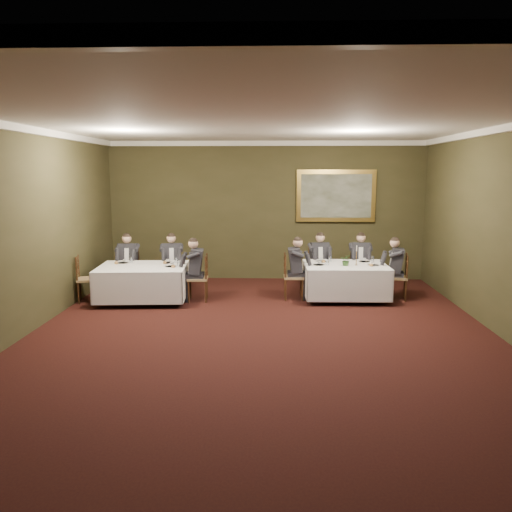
# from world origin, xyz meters

# --- Properties ---
(ground) EXTENTS (10.00, 10.00, 0.00)m
(ground) POSITION_xyz_m (0.00, 0.00, 0.00)
(ground) COLOR black
(ground) RESTS_ON ground
(ceiling) EXTENTS (8.00, 10.00, 0.10)m
(ceiling) POSITION_xyz_m (0.00, 0.00, 3.50)
(ceiling) COLOR silver
(ceiling) RESTS_ON back_wall
(back_wall) EXTENTS (8.00, 0.10, 3.50)m
(back_wall) POSITION_xyz_m (0.00, 5.00, 1.75)
(back_wall) COLOR #333019
(back_wall) RESTS_ON ground
(front_wall) EXTENTS (8.00, 0.10, 3.50)m
(front_wall) POSITION_xyz_m (0.00, -5.00, 1.75)
(front_wall) COLOR #333019
(front_wall) RESTS_ON ground
(left_wall) EXTENTS (0.10, 10.00, 3.50)m
(left_wall) POSITION_xyz_m (-4.00, 0.00, 1.75)
(left_wall) COLOR #333019
(left_wall) RESTS_ON ground
(crown_molding) EXTENTS (8.00, 10.00, 0.12)m
(crown_molding) POSITION_xyz_m (0.00, 0.00, 3.44)
(crown_molding) COLOR white
(crown_molding) RESTS_ON back_wall
(table_main) EXTENTS (1.81, 1.39, 0.67)m
(table_main) POSITION_xyz_m (1.75, 2.93, 0.45)
(table_main) COLOR black
(table_main) RESTS_ON ground
(table_second) EXTENTS (1.95, 1.54, 0.67)m
(table_second) POSITION_xyz_m (-2.60, 2.60, 0.45)
(table_second) COLOR black
(table_second) RESTS_ON ground
(chair_main_backleft) EXTENTS (0.51, 0.49, 1.00)m
(chair_main_backleft) POSITION_xyz_m (1.25, 3.84, 0.28)
(chair_main_backleft) COLOR olive
(chair_main_backleft) RESTS_ON ground
(diner_main_backleft) EXTENTS (0.48, 0.54, 1.35)m
(diner_main_backleft) POSITION_xyz_m (1.25, 3.83, 0.51)
(diner_main_backleft) COLOR black
(diner_main_backleft) RESTS_ON chair_main_backleft
(chair_main_backright) EXTENTS (0.47, 0.45, 1.00)m
(chair_main_backright) POSITION_xyz_m (2.21, 3.86, 0.28)
(chair_main_backright) COLOR olive
(chair_main_backright) RESTS_ON ground
(diner_main_backright) EXTENTS (0.44, 0.50, 1.35)m
(diner_main_backright) POSITION_xyz_m (2.21, 3.85, 0.51)
(diner_main_backright) COLOR black
(diner_main_backright) RESTS_ON chair_main_backright
(chair_main_endleft) EXTENTS (0.43, 0.45, 1.00)m
(chair_main_endleft) POSITION_xyz_m (0.62, 2.91, 0.28)
(chair_main_endleft) COLOR olive
(chair_main_endleft) RESTS_ON ground
(diner_main_endleft) EXTENTS (0.49, 0.43, 1.35)m
(diner_main_endleft) POSITION_xyz_m (0.63, 2.91, 0.51)
(diner_main_endleft) COLOR black
(diner_main_endleft) RESTS_ON chair_main_endleft
(chair_main_endright) EXTENTS (0.50, 0.51, 1.00)m
(chair_main_endright) POSITION_xyz_m (2.88, 2.95, 0.28)
(chair_main_endright) COLOR olive
(chair_main_endright) RESTS_ON ground
(diner_main_endright) EXTENTS (0.55, 0.48, 1.35)m
(diner_main_endright) POSITION_xyz_m (2.87, 2.95, 0.51)
(diner_main_endright) COLOR black
(diner_main_endright) RESTS_ON chair_main_endright
(chair_sec_backleft) EXTENTS (0.46, 0.44, 1.00)m
(chair_sec_backleft) POSITION_xyz_m (-3.17, 3.52, 0.28)
(chair_sec_backleft) COLOR olive
(chair_sec_backleft) RESTS_ON ground
(diner_sec_backleft) EXTENTS (0.43, 0.50, 1.35)m
(diner_sec_backleft) POSITION_xyz_m (-3.16, 3.51, 0.51)
(diner_sec_backleft) COLOR black
(diner_sec_backleft) RESTS_ON chair_sec_backleft
(chair_sec_backright) EXTENTS (0.50, 0.49, 1.00)m
(chair_sec_backright) POSITION_xyz_m (-2.17, 3.59, 0.28)
(chair_sec_backright) COLOR olive
(chair_sec_backright) RESTS_ON ground
(diner_sec_backright) EXTENTS (0.47, 0.54, 1.35)m
(diner_sec_backright) POSITION_xyz_m (-2.17, 3.58, 0.51)
(diner_sec_backright) COLOR black
(diner_sec_backright) RESTS_ON chair_sec_backright
(chair_sec_endright) EXTENTS (0.45, 0.46, 1.00)m
(chair_sec_endright) POSITION_xyz_m (-1.42, 2.68, 0.28)
(chair_sec_endright) COLOR olive
(chair_sec_endright) RESTS_ON ground
(diner_sec_endright) EXTENTS (0.50, 0.44, 1.35)m
(diner_sec_endright) POSITION_xyz_m (-1.43, 2.68, 0.51)
(diner_sec_endright) COLOR black
(diner_sec_endright) RESTS_ON chair_sec_endright
(chair_sec_endleft) EXTENTS (0.52, 0.54, 1.00)m
(chair_sec_endleft) POSITION_xyz_m (-3.78, 2.52, 0.28)
(chair_sec_endleft) COLOR olive
(chair_sec_endleft) RESTS_ON ground
(centerpiece) EXTENTS (0.29, 0.28, 0.26)m
(centerpiece) POSITION_xyz_m (1.74, 2.80, 0.89)
(centerpiece) COLOR #2D5926
(centerpiece) RESTS_ON table_main
(candlestick) EXTENTS (0.06, 0.06, 0.44)m
(candlestick) POSITION_xyz_m (1.96, 2.86, 0.93)
(candlestick) COLOR #A87833
(candlestick) RESTS_ON table_main
(place_setting_table_main) EXTENTS (0.33, 0.31, 0.14)m
(place_setting_table_main) POSITION_xyz_m (1.32, 3.33, 0.80)
(place_setting_table_main) COLOR white
(place_setting_table_main) RESTS_ON table_main
(place_setting_table_second) EXTENTS (0.33, 0.31, 0.14)m
(place_setting_table_second) POSITION_xyz_m (-3.07, 2.98, 0.80)
(place_setting_table_second) COLOR white
(place_setting_table_second) RESTS_ON table_second
(painting) EXTENTS (1.98, 0.09, 1.30)m
(painting) POSITION_xyz_m (1.75, 4.94, 2.14)
(painting) COLOR gold
(painting) RESTS_ON back_wall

